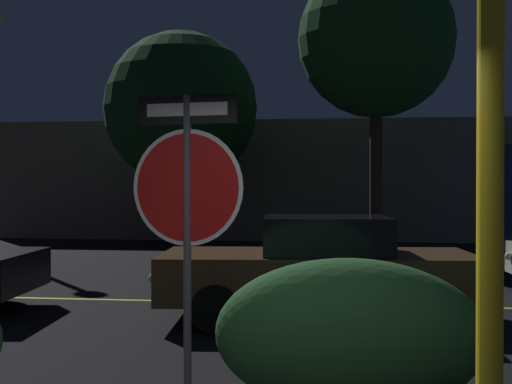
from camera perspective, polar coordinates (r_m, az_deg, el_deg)
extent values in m
cube|color=gold|center=(10.98, 3.56, -8.91)|extent=(35.86, 0.12, 0.01)
cylinder|color=#4C4C51|center=(5.48, -5.51, -5.41)|extent=(0.06, 0.06, 2.51)
cylinder|color=white|center=(5.44, -5.52, 0.36)|extent=(0.88, 0.14, 0.89)
cylinder|color=#B71414|center=(5.44, -5.52, 0.36)|extent=(0.82, 0.14, 0.83)
cube|color=black|center=(5.47, -5.52, 6.58)|extent=(0.79, 0.14, 0.22)
cube|color=white|center=(5.47, -5.52, 6.58)|extent=(0.65, 0.13, 0.10)
cylinder|color=yellow|center=(3.68, 18.22, -1.81)|extent=(0.13, 0.13, 3.35)
ellipsoid|color=#285B2D|center=(5.82, 7.45, -11.36)|extent=(2.16, 0.83, 1.24)
cube|color=brown|center=(9.61, 4.88, -6.67)|extent=(4.27, 2.17, 0.61)
cube|color=black|center=(9.56, 5.63, -3.41)|extent=(1.78, 1.69, 0.49)
cylinder|color=black|center=(8.82, -3.27, -9.33)|extent=(0.62, 0.25, 0.60)
cylinder|color=black|center=(10.53, -2.37, -7.69)|extent=(0.62, 0.25, 0.60)
cylinder|color=black|center=(8.95, 13.45, -9.20)|extent=(0.62, 0.25, 0.60)
cylinder|color=black|center=(10.64, 11.61, -7.62)|extent=(0.62, 0.25, 0.60)
sphere|color=#F4EFCC|center=(9.18, -8.18, -6.83)|extent=(0.14, 0.14, 0.14)
sphere|color=#F4EFCC|center=(10.28, -7.06, -6.02)|extent=(0.14, 0.14, 0.14)
sphere|color=#F4EFCC|center=(12.89, 19.58, -4.85)|extent=(0.14, 0.14, 0.14)
cylinder|color=#422D1E|center=(18.48, 9.57, 1.31)|extent=(0.32, 0.32, 4.08)
sphere|color=#19471E|center=(18.84, 9.59, 11.96)|extent=(4.01, 4.01, 4.01)
cylinder|color=#422D1E|center=(20.95, -6.03, -1.02)|extent=(0.32, 0.32, 2.42)
sphere|color=#143819|center=(21.06, -6.04, 6.68)|extent=(4.49, 4.49, 4.49)
cube|color=#6B5B4C|center=(24.48, 7.29, 0.93)|extent=(23.49, 3.98, 3.88)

